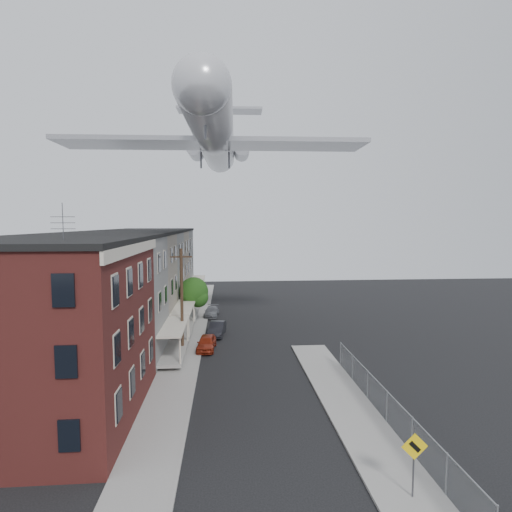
% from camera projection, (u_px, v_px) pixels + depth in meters
% --- Properties ---
extents(ground, '(120.00, 120.00, 0.00)m').
position_uv_depth(ground, '(272.00, 490.00, 16.69)').
color(ground, black).
rests_on(ground, ground).
extents(sidewalk_left, '(3.00, 62.00, 0.12)m').
position_uv_depth(sidewalk_left, '(190.00, 333.00, 40.11)').
color(sidewalk_left, gray).
rests_on(sidewalk_left, ground).
extents(sidewalk_right, '(3.00, 26.00, 0.12)m').
position_uv_depth(sidewalk_right, '(354.00, 415.00, 23.07)').
color(sidewalk_right, gray).
rests_on(sidewalk_right, ground).
extents(curb_left, '(0.15, 62.00, 0.14)m').
position_uv_depth(curb_left, '(204.00, 333.00, 40.22)').
color(curb_left, gray).
rests_on(curb_left, ground).
extents(curb_right, '(0.15, 26.00, 0.14)m').
position_uv_depth(curb_right, '(330.00, 416.00, 22.95)').
color(curb_right, gray).
rests_on(curb_right, ground).
extents(corner_building, '(10.31, 12.30, 12.15)m').
position_uv_depth(corner_building, '(45.00, 330.00, 22.30)').
color(corner_building, '#331210').
rests_on(corner_building, ground).
extents(row_house_a, '(11.98, 7.00, 10.30)m').
position_uv_depth(row_house_a, '(99.00, 299.00, 31.75)').
color(row_house_a, slate).
rests_on(row_house_a, ground).
extents(row_house_b, '(11.98, 7.00, 10.30)m').
position_uv_depth(row_house_b, '(122.00, 285.00, 38.70)').
color(row_house_b, '#72665A').
rests_on(row_house_b, ground).
extents(row_house_c, '(11.98, 7.00, 10.30)m').
position_uv_depth(row_house_c, '(137.00, 275.00, 45.66)').
color(row_house_c, slate).
rests_on(row_house_c, ground).
extents(row_house_d, '(11.98, 7.00, 10.30)m').
position_uv_depth(row_house_d, '(149.00, 269.00, 52.61)').
color(row_house_d, '#72665A').
rests_on(row_house_d, ground).
extents(row_house_e, '(11.98, 7.00, 10.30)m').
position_uv_depth(row_house_e, '(158.00, 263.00, 59.57)').
color(row_house_e, slate).
rests_on(row_house_e, ground).
extents(chainlink_fence, '(0.06, 18.06, 1.90)m').
position_uv_depth(chainlink_fence, '(387.00, 406.00, 22.11)').
color(chainlink_fence, gray).
rests_on(chainlink_fence, ground).
extents(warning_sign, '(1.10, 0.11, 2.80)m').
position_uv_depth(warning_sign, '(414.00, 455.00, 15.94)').
color(warning_sign, '#515156').
rests_on(warning_sign, ground).
extents(utility_pole, '(1.80, 0.26, 9.00)m').
position_uv_depth(utility_pole, '(182.00, 299.00, 33.76)').
color(utility_pole, black).
rests_on(utility_pole, ground).
extents(street_tree, '(3.22, 3.20, 5.20)m').
position_uv_depth(street_tree, '(195.00, 293.00, 43.75)').
color(street_tree, black).
rests_on(street_tree, ground).
extents(car_near, '(1.78, 3.86, 1.28)m').
position_uv_depth(car_near, '(206.00, 343.00, 35.00)').
color(car_near, maroon).
rests_on(car_near, ground).
extents(car_mid, '(1.90, 4.17, 1.33)m').
position_uv_depth(car_mid, '(217.00, 329.00, 39.53)').
color(car_mid, black).
rests_on(car_mid, ground).
extents(car_far, '(1.86, 4.00, 1.13)m').
position_uv_depth(car_far, '(212.00, 312.00, 47.61)').
color(car_far, slate).
rests_on(car_far, ground).
extents(airplane, '(27.45, 31.33, 9.11)m').
position_uv_depth(airplane, '(215.00, 136.00, 38.29)').
color(airplane, silver).
rests_on(airplane, ground).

